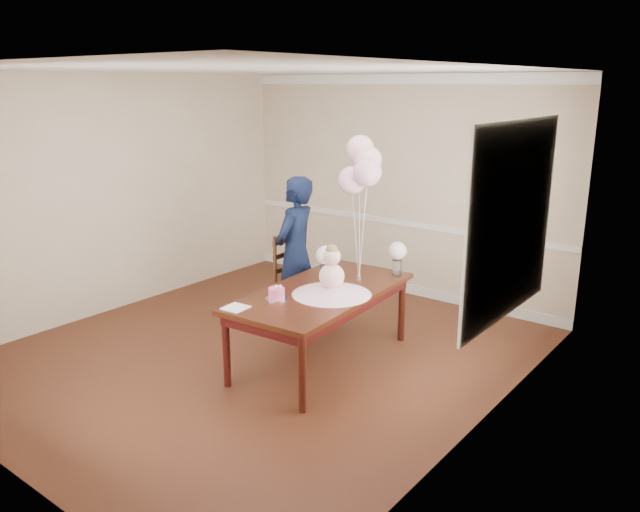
# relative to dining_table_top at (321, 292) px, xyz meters

# --- Properties ---
(floor) EXTENTS (4.50, 5.00, 0.00)m
(floor) POSITION_rel_dining_table_top_xyz_m (-0.58, -0.22, -0.70)
(floor) COLOR #36170D
(floor) RESTS_ON ground
(ceiling) EXTENTS (4.50, 5.00, 0.02)m
(ceiling) POSITION_rel_dining_table_top_xyz_m (-0.58, -0.22, 2.00)
(ceiling) COLOR white
(ceiling) RESTS_ON wall_back
(wall_back) EXTENTS (4.50, 0.02, 2.70)m
(wall_back) POSITION_rel_dining_table_top_xyz_m (-0.58, 2.28, 0.65)
(wall_back) COLOR #BDA88B
(wall_back) RESTS_ON floor
(wall_left) EXTENTS (0.02, 5.00, 2.70)m
(wall_left) POSITION_rel_dining_table_top_xyz_m (-2.83, -0.22, 0.65)
(wall_left) COLOR #BDA88B
(wall_left) RESTS_ON floor
(wall_right) EXTENTS (0.02, 5.00, 2.70)m
(wall_right) POSITION_rel_dining_table_top_xyz_m (1.67, -0.22, 0.65)
(wall_right) COLOR #BDA88B
(wall_right) RESTS_ON floor
(chair_rail_trim) EXTENTS (4.50, 0.02, 0.07)m
(chair_rail_trim) POSITION_rel_dining_table_top_xyz_m (-0.58, 2.27, 0.20)
(chair_rail_trim) COLOR silver
(chair_rail_trim) RESTS_ON wall_back
(crown_molding) EXTENTS (4.50, 0.02, 0.12)m
(crown_molding) POSITION_rel_dining_table_top_xyz_m (-0.58, 2.27, 1.93)
(crown_molding) COLOR white
(crown_molding) RESTS_ON wall_back
(baseboard_trim) EXTENTS (4.50, 0.02, 0.12)m
(baseboard_trim) POSITION_rel_dining_table_top_xyz_m (-0.58, 2.27, -0.64)
(baseboard_trim) COLOR silver
(baseboard_trim) RESTS_ON floor
(window_frame) EXTENTS (0.02, 1.66, 1.56)m
(window_frame) POSITION_rel_dining_table_top_xyz_m (1.65, 0.28, 0.85)
(window_frame) COLOR white
(window_frame) RESTS_ON wall_right
(window_blinds) EXTENTS (0.01, 1.50, 1.40)m
(window_blinds) POSITION_rel_dining_table_top_xyz_m (1.63, 0.28, 0.85)
(window_blinds) COLOR white
(window_blinds) RESTS_ON wall_right
(dining_table_top) EXTENTS (1.10, 1.99, 0.05)m
(dining_table_top) POSITION_rel_dining_table_top_xyz_m (0.00, 0.00, 0.00)
(dining_table_top) COLOR black
(dining_table_top) RESTS_ON table_leg_fl
(table_apron) EXTENTS (1.00, 1.89, 0.10)m
(table_apron) POSITION_rel_dining_table_top_xyz_m (0.00, 0.00, -0.07)
(table_apron) COLOR black
(table_apron) RESTS_ON table_leg_fl
(table_leg_fl) EXTENTS (0.07, 0.07, 0.67)m
(table_leg_fl) POSITION_rel_dining_table_top_xyz_m (-0.34, -0.91, -0.36)
(table_leg_fl) COLOR black
(table_leg_fl) RESTS_ON floor
(table_leg_fr) EXTENTS (0.07, 0.07, 0.67)m
(table_leg_fr) POSITION_rel_dining_table_top_xyz_m (0.47, -0.85, -0.36)
(table_leg_fr) COLOR black
(table_leg_fr) RESTS_ON floor
(table_leg_bl) EXTENTS (0.07, 0.07, 0.67)m
(table_leg_bl) POSITION_rel_dining_table_top_xyz_m (-0.47, 0.85, -0.36)
(table_leg_bl) COLOR black
(table_leg_bl) RESTS_ON floor
(table_leg_br) EXTENTS (0.07, 0.07, 0.67)m
(table_leg_br) POSITION_rel_dining_table_top_xyz_m (0.34, 0.91, -0.36)
(table_leg_br) COLOR black
(table_leg_br) RESTS_ON floor
(baby_skirt) EXTENTS (0.78, 0.78, 0.10)m
(baby_skirt) POSITION_rel_dining_table_top_xyz_m (0.15, -0.04, 0.07)
(baby_skirt) COLOR #DBA1B8
(baby_skirt) RESTS_ON dining_table_top
(baby_torso) EXTENTS (0.23, 0.23, 0.23)m
(baby_torso) POSITION_rel_dining_table_top_xyz_m (0.15, -0.04, 0.20)
(baby_torso) COLOR #F298C3
(baby_torso) RESTS_ON baby_skirt
(baby_head) EXTENTS (0.16, 0.16, 0.16)m
(baby_head) POSITION_rel_dining_table_top_xyz_m (0.15, -0.04, 0.38)
(baby_head) COLOR beige
(baby_head) RESTS_ON baby_torso
(baby_hair) EXTENTS (0.12, 0.12, 0.12)m
(baby_hair) POSITION_rel_dining_table_top_xyz_m (0.15, -0.04, 0.44)
(baby_hair) COLOR olive
(baby_hair) RESTS_ON baby_head
(cake_platter) EXTENTS (0.23, 0.23, 0.01)m
(cake_platter) POSITION_rel_dining_table_top_xyz_m (-0.16, -0.45, 0.03)
(cake_platter) COLOR silver
(cake_platter) RESTS_ON dining_table_top
(birthday_cake) EXTENTS (0.15, 0.15, 0.10)m
(birthday_cake) POSITION_rel_dining_table_top_xyz_m (-0.16, -0.45, 0.08)
(birthday_cake) COLOR #E0467B
(birthday_cake) RESTS_ON cake_platter
(cake_flower_a) EXTENTS (0.03, 0.03, 0.03)m
(cake_flower_a) POSITION_rel_dining_table_top_xyz_m (-0.16, -0.45, 0.14)
(cake_flower_a) COLOR white
(cake_flower_a) RESTS_ON birthday_cake
(cake_flower_b) EXTENTS (0.03, 0.03, 0.03)m
(cake_flower_b) POSITION_rel_dining_table_top_xyz_m (-0.13, -0.42, 0.14)
(cake_flower_b) COLOR white
(cake_flower_b) RESTS_ON birthday_cake
(rose_vase_near) EXTENTS (0.10, 0.10, 0.15)m
(rose_vase_near) POSITION_rel_dining_table_top_xyz_m (-0.17, 0.28, 0.10)
(rose_vase_near) COLOR silver
(rose_vase_near) RESTS_ON dining_table_top
(roses_near) EXTENTS (0.18, 0.18, 0.18)m
(roses_near) POSITION_rel_dining_table_top_xyz_m (-0.17, 0.28, 0.27)
(roses_near) COLOR #FFD5DE
(roses_near) RESTS_ON rose_vase_near
(rose_vase_far) EXTENTS (0.10, 0.10, 0.15)m
(rose_vase_far) POSITION_rel_dining_table_top_xyz_m (0.31, 0.84, 0.10)
(rose_vase_far) COLOR silver
(rose_vase_far) RESTS_ON dining_table_top
(roses_far) EXTENTS (0.18, 0.18, 0.18)m
(roses_far) POSITION_rel_dining_table_top_xyz_m (0.31, 0.84, 0.27)
(roses_far) COLOR beige
(roses_far) RESTS_ON rose_vase_far
(napkin) EXTENTS (0.21, 0.21, 0.01)m
(napkin) POSITION_rel_dining_table_top_xyz_m (-0.28, -0.84, 0.03)
(napkin) COLOR white
(napkin) RESTS_ON dining_table_top
(balloon_weight) EXTENTS (0.04, 0.04, 0.02)m
(balloon_weight) POSITION_rel_dining_table_top_xyz_m (0.06, 0.54, 0.03)
(balloon_weight) COLOR silver
(balloon_weight) RESTS_ON dining_table_top
(balloon_a) EXTENTS (0.27, 0.27, 0.27)m
(balloon_a) POSITION_rel_dining_table_top_xyz_m (-0.04, 0.53, 0.99)
(balloon_a) COLOR #FFB4D3
(balloon_a) RESTS_ON balloon_ribbon_a
(balloon_b) EXTENTS (0.27, 0.27, 0.27)m
(balloon_b) POSITION_rel_dining_table_top_xyz_m (0.16, 0.49, 1.08)
(balloon_b) COLOR #DF9EBF
(balloon_b) RESTS_ON balloon_ribbon_b
(balloon_c) EXTENTS (0.27, 0.27, 0.27)m
(balloon_c) POSITION_rel_dining_table_top_xyz_m (0.07, 0.63, 1.18)
(balloon_c) COLOR #FFB4C5
(balloon_c) RESTS_ON balloon_ribbon_c
(balloon_d) EXTENTS (0.27, 0.27, 0.27)m
(balloon_d) POSITION_rel_dining_table_top_xyz_m (-0.03, 0.64, 1.28)
(balloon_d) COLOR #F8AFC5
(balloon_d) RESTS_ON balloon_ribbon_d
(balloon_ribbon_a) EXTENTS (0.09, 0.01, 0.80)m
(balloon_ribbon_a) POSITION_rel_dining_table_top_xyz_m (0.01, 0.53, 0.44)
(balloon_ribbon_a) COLOR silver
(balloon_ribbon_a) RESTS_ON balloon_weight
(balloon_ribbon_b) EXTENTS (0.10, 0.04, 0.90)m
(balloon_ribbon_b) POSITION_rel_dining_table_top_xyz_m (0.11, 0.51, 0.49)
(balloon_ribbon_b) COLOR white
(balloon_ribbon_b) RESTS_ON balloon_weight
(balloon_ribbon_c) EXTENTS (0.02, 0.09, 1.00)m
(balloon_ribbon_c) POSITION_rel_dining_table_top_xyz_m (0.06, 0.58, 0.53)
(balloon_ribbon_c) COLOR white
(balloon_ribbon_c) RESTS_ON balloon_weight
(balloon_ribbon_d) EXTENTS (0.09, 0.09, 1.09)m
(balloon_ribbon_d) POSITION_rel_dining_table_top_xyz_m (0.01, 0.59, 0.58)
(balloon_ribbon_d) COLOR white
(balloon_ribbon_d) RESTS_ON balloon_weight
(dining_chair_seat) EXTENTS (0.46, 0.46, 0.05)m
(dining_chair_seat) POSITION_rel_dining_table_top_xyz_m (-0.79, 0.63, -0.25)
(dining_chair_seat) COLOR black
(dining_chair_seat) RESTS_ON chair_leg_fl
(chair_leg_fl) EXTENTS (0.04, 0.04, 0.42)m
(chair_leg_fl) POSITION_rel_dining_table_top_xyz_m (-0.95, 0.44, -0.49)
(chair_leg_fl) COLOR #3A180F
(chair_leg_fl) RESTS_ON floor
(chair_leg_fr) EXTENTS (0.04, 0.04, 0.42)m
(chair_leg_fr) POSITION_rel_dining_table_top_xyz_m (-0.60, 0.46, -0.49)
(chair_leg_fr) COLOR #3B1410
(chair_leg_fr) RESTS_ON floor
(chair_leg_bl) EXTENTS (0.04, 0.04, 0.42)m
(chair_leg_bl) POSITION_rel_dining_table_top_xyz_m (-0.98, 0.79, -0.49)
(chair_leg_bl) COLOR #3A1E0F
(chair_leg_bl) RESTS_ON floor
(chair_leg_br) EXTENTS (0.04, 0.04, 0.42)m
(chair_leg_br) POSITION_rel_dining_table_top_xyz_m (-0.62, 0.81, -0.49)
(chair_leg_br) COLOR #371C0F
(chair_leg_br) RESTS_ON floor
(chair_back_post_l) EXTENTS (0.04, 0.04, 0.55)m
(chair_back_post_l) POSITION_rel_dining_table_top_xyz_m (-0.97, 0.43, 0.03)
(chair_back_post_l) COLOR #3C2110
(chair_back_post_l) RESTS_ON dining_chair_seat
(chair_back_post_r) EXTENTS (0.04, 0.04, 0.55)m
(chair_back_post_r) POSITION_rel_dining_table_top_xyz_m (-1.00, 0.79, 0.03)
(chair_back_post_r) COLOR #33160E
(chair_back_post_r) RESTS_ON dining_chair_seat
(chair_slat_low) EXTENTS (0.06, 0.40, 0.05)m
(chair_slat_low) POSITION_rel_dining_table_top_xyz_m (-0.98, 0.61, -0.09)
(chair_slat_low) COLOR #3D1F10
(chair_slat_low) RESTS_ON dining_chair_seat
(chair_slat_mid) EXTENTS (0.06, 0.40, 0.05)m
(chair_slat_mid) POSITION_rel_dining_table_top_xyz_m (-0.98, 0.61, 0.07)
(chair_slat_mid) COLOR #361A0E
(chair_slat_mid) RESTS_ON dining_chair_seat
(chair_slat_top) EXTENTS (0.06, 0.40, 0.05)m
(chair_slat_top) POSITION_rel_dining_table_top_xyz_m (-0.98, 0.61, 0.23)
(chair_slat_top) COLOR #39200F
(chair_slat_top) RESTS_ON dining_chair_seat
(woman) EXTENTS (0.50, 0.66, 1.65)m
(woman) POSITION_rel_dining_table_top_xyz_m (-0.80, 0.57, 0.13)
(woman) COLOR black
(woman) RESTS_ON floor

